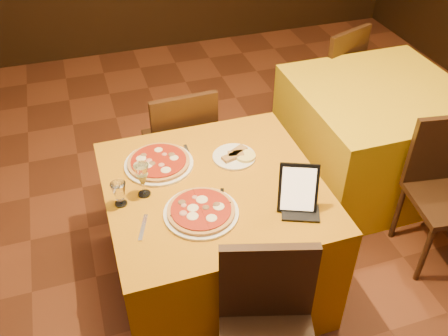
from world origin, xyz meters
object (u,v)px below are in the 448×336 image
object	(u,v)px
chair_side_far	(325,76)
main_table	(214,235)
pizza_near	(201,212)
pizza_far	(159,163)
chair_main_far	(179,142)
tablet	(298,188)
water_glass	(119,194)
wine_glass	(143,180)
side_table	(373,136)

from	to	relation	value
chair_side_far	main_table	bearing A→B (deg)	24.11
pizza_near	main_table	bearing A→B (deg)	57.95
pizza_near	pizza_far	world-z (taller)	same
chair_main_far	tablet	world-z (taller)	tablet
water_glass	pizza_near	bearing A→B (deg)	-27.92
main_table	chair_main_far	distance (m)	0.82
main_table	water_glass	bearing A→B (deg)	-179.51
pizza_far	wine_glass	distance (m)	0.25
side_table	tablet	world-z (taller)	tablet
pizza_near	chair_side_far	bearing A→B (deg)	46.31
wine_glass	water_glass	xyz separation A→B (m)	(-0.12, -0.04, -0.03)
pizza_near	tablet	distance (m)	0.48
pizza_far	tablet	world-z (taller)	tablet
chair_main_far	pizza_near	world-z (taller)	chair_main_far
chair_main_far	wine_glass	bearing A→B (deg)	63.62
pizza_near	water_glass	distance (m)	0.41
water_glass	chair_main_far	bearing A→B (deg)	60.03
side_table	chair_main_far	distance (m)	1.39
chair_side_far	pizza_near	xyz separation A→B (m)	(-1.48, -1.55, 0.31)
chair_main_far	side_table	bearing A→B (deg)	167.84
main_table	wine_glass	world-z (taller)	wine_glass
chair_side_far	water_glass	distance (m)	2.32
pizza_far	water_glass	size ratio (longest dim) A/B	2.86
chair_side_far	water_glass	size ratio (longest dim) A/B	7.00
main_table	pizza_far	size ratio (longest dim) A/B	2.96
chair_main_far	main_table	bearing A→B (deg)	87.72
pizza_near	pizza_far	bearing A→B (deg)	104.70
side_table	main_table	bearing A→B (deg)	-156.88
chair_main_far	pizza_near	xyz separation A→B (m)	(-0.12, -1.01, 0.31)
pizza_far	main_table	bearing A→B (deg)	-45.89
main_table	side_table	distance (m)	1.48
pizza_far	tablet	distance (m)	0.78
chair_side_far	pizza_far	world-z (taller)	chair_side_far
wine_glass	main_table	bearing A→B (deg)	-5.14
pizza_near	pizza_far	distance (m)	0.45
water_glass	tablet	bearing A→B (deg)	-19.12
chair_side_far	pizza_near	distance (m)	2.17
main_table	side_table	bearing A→B (deg)	23.12
chair_main_far	water_glass	xyz separation A→B (m)	(-0.48, -0.82, 0.36)
chair_side_far	tablet	bearing A→B (deg)	37.13
side_table	pizza_near	xyz separation A→B (m)	(-1.48, -0.77, 0.39)
main_table	pizza_near	bearing A→B (deg)	-122.05
pizza_near	tablet	bearing A→B (deg)	-11.50
side_table	pizza_far	size ratio (longest dim) A/B	2.96
water_glass	wine_glass	bearing A→B (deg)	16.28
chair_side_far	pizza_near	bearing A→B (deg)	25.47
chair_side_far	wine_glass	size ratio (longest dim) A/B	4.79
pizza_near	tablet	size ratio (longest dim) A/B	1.49
main_table	water_glass	world-z (taller)	water_glass
main_table	water_glass	distance (m)	0.65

